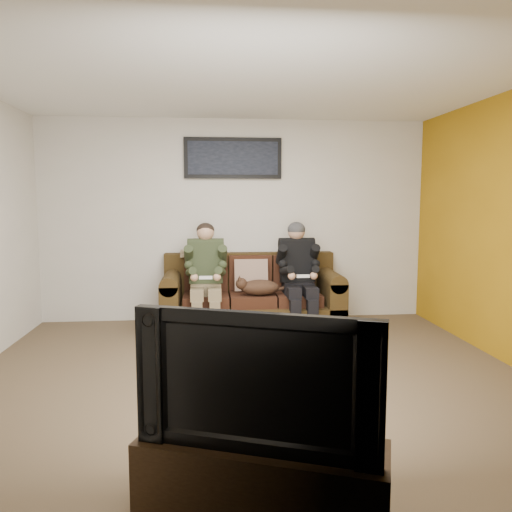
{
  "coord_description": "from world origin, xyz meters",
  "views": [
    {
      "loc": [
        -0.35,
        -4.27,
        1.57
      ],
      "look_at": [
        0.17,
        1.2,
        0.95
      ],
      "focal_mm": 35.0,
      "sensor_mm": 36.0,
      "label": 1
    }
  ],
  "objects": [
    {
      "name": "wall_back",
      "position": [
        0.0,
        2.25,
        1.3
      ],
      "size": [
        5.0,
        0.0,
        5.0
      ],
      "primitive_type": "plane",
      "rotation": [
        1.57,
        0.0,
        0.0
      ],
      "color": "beige",
      "rests_on": "ground"
    },
    {
      "name": "person_left",
      "position": [
        -0.39,
        1.65,
        0.72
      ],
      "size": [
        0.51,
        0.87,
        1.29
      ],
      "color": "#79694C",
      "rests_on": "sofa"
    },
    {
      "name": "television",
      "position": [
        -0.11,
        -1.95,
        0.73
      ],
      "size": [
        1.16,
        0.56,
        0.68
      ],
      "primitive_type": "imported",
      "rotation": [
        0.0,
        0.0,
        -0.36
      ],
      "color": "black",
      "rests_on": "tv_stand"
    },
    {
      "name": "throw_pillow",
      "position": [
        0.17,
        1.87,
        0.63
      ],
      "size": [
        0.41,
        0.2,
        0.41
      ],
      "primitive_type": "cube",
      "rotation": [
        -0.21,
        0.0,
        0.0
      ],
      "color": "#997764",
      "rests_on": "sofa"
    },
    {
      "name": "ceiling",
      "position": [
        0.0,
        0.0,
        2.6
      ],
      "size": [
        5.0,
        5.0,
        0.0
      ],
      "primitive_type": "plane",
      "rotation": [
        3.14,
        0.0,
        0.0
      ],
      "color": "silver",
      "rests_on": "ground"
    },
    {
      "name": "tv_stand",
      "position": [
        -0.11,
        -1.95,
        0.19
      ],
      "size": [
        1.29,
        0.8,
        0.39
      ],
      "primitive_type": "cube",
      "rotation": [
        0.0,
        0.0,
        -0.36
      ],
      "color": "#322010",
      "rests_on": "ground"
    },
    {
      "name": "throw_blanket",
      "position": [
        -0.49,
        2.1,
        0.89
      ],
      "size": [
        0.44,
        0.22,
        0.08
      ],
      "primitive_type": "cube",
      "color": "tan",
      "rests_on": "sofa"
    },
    {
      "name": "person_right",
      "position": [
        0.73,
        1.65,
        0.73
      ],
      "size": [
        0.51,
        0.86,
        1.3
      ],
      "color": "black",
      "rests_on": "sofa"
    },
    {
      "name": "floor",
      "position": [
        0.0,
        0.0,
        0.0
      ],
      "size": [
        5.0,
        5.0,
        0.0
      ],
      "primitive_type": "plane",
      "color": "brown",
      "rests_on": "ground"
    },
    {
      "name": "wall_front",
      "position": [
        0.0,
        -2.25,
        1.3
      ],
      "size": [
        5.0,
        0.0,
        5.0
      ],
      "primitive_type": "plane",
      "rotation": [
        -1.57,
        0.0,
        0.0
      ],
      "color": "beige",
      "rests_on": "ground"
    },
    {
      "name": "framed_poster",
      "position": [
        -0.03,
        2.22,
        2.1
      ],
      "size": [
        1.25,
        0.05,
        0.52
      ],
      "color": "black",
      "rests_on": "wall_back"
    },
    {
      "name": "sofa",
      "position": [
        0.17,
        1.83,
        0.34
      ],
      "size": [
        2.17,
        0.94,
        0.89
      ],
      "color": "#372710",
      "rests_on": "ground"
    },
    {
      "name": "cat",
      "position": [
        0.23,
        1.56,
        0.54
      ],
      "size": [
        0.66,
        0.26,
        0.24
      ],
      "color": "#482C1C",
      "rests_on": "sofa"
    }
  ]
}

